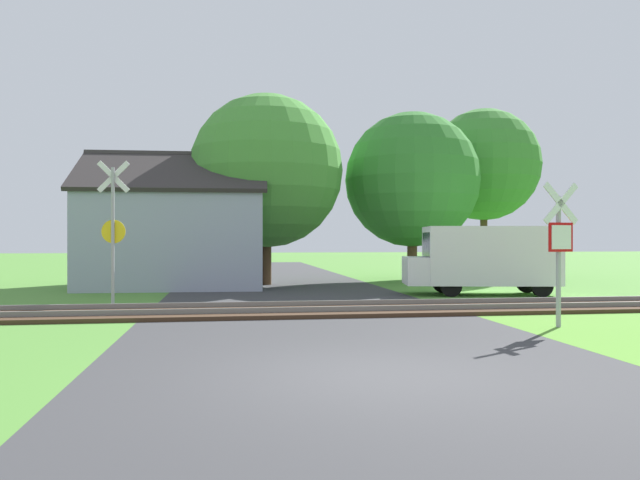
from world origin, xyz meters
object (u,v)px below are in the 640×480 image
stop_sign_near (559,244)px  mail_truck (485,257)px  crossing_sign_far (113,225)px  tree_center (266,171)px  tree_right (412,180)px  tree_far (484,165)px  house (177,236)px

stop_sign_near → mail_truck: stop_sign_near is taller
crossing_sign_far → mail_truck: 11.64m
mail_truck → tree_center: bearing=60.1°
tree_right → mail_truck: tree_right is taller
tree_right → tree_center: size_ratio=0.96×
crossing_sign_far → tree_right: bearing=43.3°
crossing_sign_far → tree_center: (4.61, 7.64, 2.36)m
stop_sign_near → tree_center: bearing=-80.1°
tree_far → mail_truck: (-4.04, -9.52, -4.23)m
crossing_sign_far → house: (1.10, 7.21, -0.27)m
tree_far → mail_truck: bearing=-113.0°
house → tree_center: (3.51, 0.43, 2.63)m
crossing_sign_far → house: 7.30m
stop_sign_near → house: 15.42m
tree_far → tree_center: bearing=-160.4°
tree_center → mail_truck: size_ratio=1.49×
stop_sign_near → tree_far: bearing=-120.1°
tree_far → crossing_sign_far: bearing=-143.4°
stop_sign_near → house: bearing=-67.3°
tree_center → tree_far: bearing=19.6°
crossing_sign_far → mail_truck: crossing_sign_far is taller
tree_right → mail_truck: size_ratio=1.42×
crossing_sign_far → tree_center: tree_center is taller
stop_sign_near → crossing_sign_far: 11.27m
stop_sign_near → house: house is taller
stop_sign_near → house: size_ratio=0.42×
tree_far → house: bearing=-163.4°
tree_center → mail_truck: bearing=-39.7°
crossing_sign_far → tree_right: size_ratio=0.54×
house → tree_center: 4.41m
tree_right → tree_center: (-6.35, -0.94, 0.17)m
tree_far → mail_truck: size_ratio=1.59×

